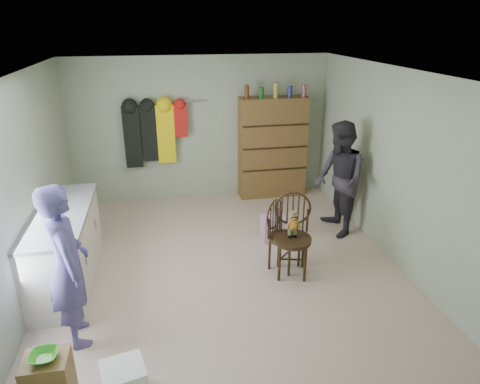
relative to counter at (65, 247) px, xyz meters
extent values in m
plane|color=beige|center=(1.95, 0.00, -0.47)|extent=(5.00, 5.00, 0.00)
plane|color=#A5B496|center=(1.95, 2.50, 0.78)|extent=(4.50, 0.00, 4.50)
plane|color=#A5B496|center=(-0.30, 0.00, 0.78)|extent=(0.00, 5.00, 5.00)
plane|color=#A5B496|center=(4.20, 0.00, 0.78)|extent=(0.00, 5.00, 5.00)
plane|color=white|center=(1.95, 0.00, 2.03)|extent=(5.00, 5.00, 0.00)
cube|color=silver|center=(0.00, 0.00, -0.02)|extent=(0.60, 1.80, 0.90)
cube|color=slate|center=(0.00, 0.00, 0.45)|extent=(0.64, 1.86, 0.04)
cylinder|color=#99999E|center=(0.31, -0.45, 0.07)|extent=(0.02, 0.02, 0.14)
cylinder|color=#99999E|center=(0.31, 0.45, 0.07)|extent=(0.02, 0.02, 0.14)
cube|color=brown|center=(0.19, -1.95, -0.22)|extent=(0.36, 0.31, 0.51)
imported|color=green|center=(0.19, -1.95, 0.07)|extent=(0.22, 0.22, 0.05)
cube|color=white|center=(0.78, -1.98, -0.30)|extent=(0.42, 0.41, 0.34)
cylinder|color=#362513|center=(2.75, -0.37, 0.02)|extent=(0.58, 0.58, 0.05)
cylinder|color=#362513|center=(2.56, -0.49, -0.24)|extent=(0.04, 0.04, 0.47)
cylinder|color=#362513|center=(2.87, -0.57, -0.24)|extent=(0.04, 0.04, 0.47)
cylinder|color=#362513|center=(2.64, -0.17, -0.24)|extent=(0.04, 0.04, 0.47)
cylinder|color=#362513|center=(2.95, -0.25, -0.24)|extent=(0.04, 0.04, 0.47)
torus|color=#362513|center=(2.80, -0.19, 0.36)|extent=(0.45, 0.14, 0.46)
cylinder|color=#362513|center=(2.62, -0.15, 0.21)|extent=(0.03, 0.03, 0.32)
cylinder|color=#362513|center=(2.98, -0.25, 0.21)|extent=(0.03, 0.03, 0.32)
cylinder|color=yellow|center=(2.75, -0.35, 0.23)|extent=(0.11, 0.11, 0.10)
cylinder|color=#475128|center=(2.75, -0.35, 0.13)|extent=(0.07, 0.07, 0.16)
sphere|color=#9E7042|center=(2.75, -0.35, 0.33)|extent=(0.10, 0.10, 0.10)
cylinder|color=#475128|center=(2.75, -0.35, 0.38)|extent=(0.09, 0.09, 0.03)
cube|color=black|center=(2.75, -0.40, 0.34)|extent=(0.07, 0.01, 0.02)
cylinder|color=#362513|center=(2.71, -0.21, -0.04)|extent=(0.59, 0.59, 0.04)
cylinder|color=#362513|center=(2.71, -0.41, -0.26)|extent=(0.03, 0.03, 0.42)
cylinder|color=#362513|center=(2.91, -0.21, -0.26)|extent=(0.03, 0.03, 0.42)
cylinder|color=#362513|center=(2.51, -0.21, -0.26)|extent=(0.03, 0.03, 0.42)
cylinder|color=#362513|center=(2.71, -0.01, -0.26)|extent=(0.03, 0.03, 0.42)
torus|color=#362513|center=(2.60, -0.10, 0.26)|extent=(0.30, 0.31, 0.40)
cylinder|color=#362513|center=(2.48, -0.22, 0.12)|extent=(0.03, 0.03, 0.28)
cylinder|color=#362513|center=(2.72, 0.01, 0.12)|extent=(0.03, 0.03, 0.28)
cube|color=pink|center=(2.77, 0.57, -0.29)|extent=(0.36, 0.28, 0.37)
imported|color=#514A88|center=(0.27, -1.09, 0.37)|extent=(0.57, 0.71, 1.69)
imported|color=#2D2B33|center=(3.77, 0.62, 0.39)|extent=(0.65, 0.83, 1.71)
cube|color=brown|center=(3.20, 2.30, 0.43)|extent=(1.20, 0.38, 1.80)
cube|color=#362513|center=(3.20, 2.11, 0.08)|extent=(1.16, 0.02, 0.03)
cube|color=#362513|center=(3.20, 2.11, 0.48)|extent=(1.16, 0.02, 0.03)
cube|color=#362513|center=(3.20, 2.11, 0.88)|extent=(1.16, 0.02, 0.03)
cylinder|color=#592D14|center=(2.70, 2.20, 1.45)|extent=(0.08, 0.08, 0.24)
cylinder|color=#19591E|center=(2.95, 2.20, 1.42)|extent=(0.09, 0.09, 0.19)
cylinder|color=#A59933|center=(3.20, 2.20, 1.45)|extent=(0.09, 0.09, 0.25)
cylinder|color=navy|center=(3.45, 2.20, 1.42)|extent=(0.08, 0.08, 0.19)
cylinder|color=#8C3F59|center=(3.70, 2.20, 1.44)|extent=(0.08, 0.08, 0.21)
cylinder|color=#99999E|center=(1.55, 2.44, 1.28)|extent=(1.00, 0.02, 0.02)
cube|color=black|center=(0.77, 2.38, 0.72)|extent=(0.28, 0.10, 1.05)
cube|color=black|center=(1.05, 2.38, 0.77)|extent=(0.26, 0.10, 0.95)
cube|color=yellow|center=(1.33, 2.38, 0.75)|extent=(0.30, 0.10, 1.00)
cube|color=red|center=(1.59, 2.38, 0.97)|extent=(0.22, 0.10, 0.55)
camera|label=1|loc=(1.22, -4.87, 2.57)|focal=32.00mm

